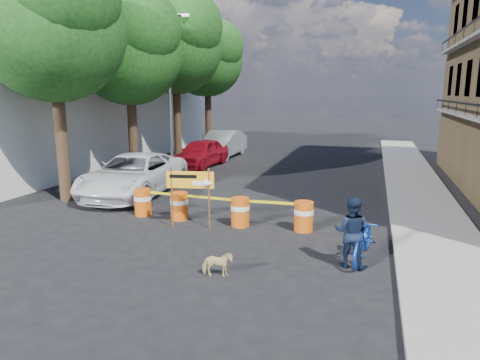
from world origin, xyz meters
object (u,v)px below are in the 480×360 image
Objects in this scene: detour_sign at (196,184)px; sedan_red at (201,153)px; pedestrian at (351,232)px; bicycle at (365,218)px; barrel_far_right at (304,216)px; sedan_silver at (222,144)px; barrel_mid_left at (179,205)px; dog at (217,264)px; barrel_mid_right at (240,211)px; suv_white at (134,175)px; barrel_far_left at (143,202)px.

detour_sign is 0.42× the size of sedan_red.
pedestrian is 0.79× the size of bicycle.
sedan_silver reaches higher than barrel_far_right.
dog is at bearing -54.38° from barrel_mid_left.
detour_sign reaches higher than pedestrian.
barrel_mid_left is 1.00× the size of barrel_mid_right.
pedestrian is 0.29× the size of suv_white.
barrel_far_left is 5.43m from barrel_far_right.
dog is at bearing -109.39° from barrel_far_right.
detour_sign is (-3.14, -0.71, 0.90)m from barrel_far_right.
barrel_far_right is 4.04m from dog.
barrel_far_left and barrel_far_right have the same top height.
barrel_far_left is 7.45m from bicycle.
bicycle reaches higher than pedestrian.
dog is (4.09, -3.86, -0.18)m from barrel_far_left.
sedan_silver is (-5.94, 17.04, 0.54)m from dog.
barrel_far_left is 13.31m from sedan_silver.
dog is 8.75m from suv_white.
pedestrian is (1.48, -2.33, 0.38)m from barrel_far_right.
sedan_silver is (0.00, 10.64, 0.02)m from suv_white.
barrel_far_right is 0.15× the size of suv_white.
pedestrian reaches higher than sedan_silver.
barrel_far_left is at bearing -81.08° from sedan_silver.
barrel_mid_left is 6.01m from pedestrian.
barrel_mid_left is at bearing -75.38° from sedan_silver.
barrel_mid_right is at bearing -24.87° from pedestrian.
barrel_mid_left is 4.05m from barrel_far_right.
bicycle is at bearing -73.55° from dog.
sedan_red is (-5.92, 13.42, 0.47)m from dog.
bicycle is at bearing -17.05° from barrel_mid_left.
barrel_far_right is at bearing 3.28° from barrel_mid_right.
barrel_mid_right is at bearing -30.85° from suv_white.
barrel_far_right is (1.95, 0.11, 0.00)m from barrel_mid_right.
sedan_red is (-1.83, 9.55, 0.29)m from barrel_far_left.
barrel_mid_left is at bearing -14.63° from pedestrian.
barrel_far_right is at bearing -48.68° from sedan_red.
pedestrian reaches higher than barrel_far_right.
sedan_red reaches higher than barrel_mid_right.
dog is (1.80, -3.10, -1.08)m from detour_sign.
barrel_far_left is 2.58m from detour_sign.
bicycle reaches higher than barrel_mid_left.
barrel_mid_right is 3.75m from dog.
suv_white is (-8.76, 4.93, -0.04)m from pedestrian.
sedan_silver is at bearing 2.75° from dog.
barrel_mid_right is 0.42× the size of bicycle.
barrel_far_left reaches higher than dog.
bicycle reaches higher than sedan_silver.
detour_sign reaches higher than barrel_mid_right.
sedan_red is (-7.26, 9.61, 0.29)m from barrel_far_right.
dog is 18.06m from sedan_silver.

